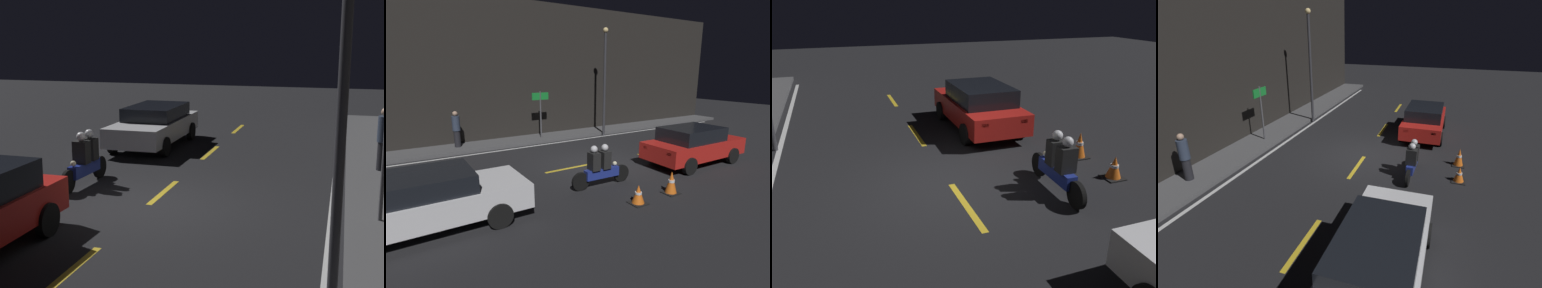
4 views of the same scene
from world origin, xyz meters
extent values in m
plane|color=black|center=(0.00, 0.00, 0.00)|extent=(56.00, 56.00, 0.00)
cube|color=gold|center=(-10.00, 0.00, 0.00)|extent=(2.00, 0.14, 0.01)
cube|color=gold|center=(-5.50, 0.00, 0.00)|extent=(2.00, 0.14, 0.01)
cube|color=gold|center=(-1.00, 0.00, 0.00)|extent=(2.00, 0.14, 0.01)
cube|color=gold|center=(3.50, 0.00, 0.00)|extent=(2.00, 0.14, 0.01)
cube|color=silver|center=(0.00, 3.87, 0.00)|extent=(25.20, 0.14, 0.01)
cube|color=silver|center=(-6.00, -2.05, 0.61)|extent=(4.56, 1.77, 0.61)
cube|color=black|center=(-6.23, -2.05, 1.13)|extent=(2.51, 1.59, 0.43)
cube|color=red|center=(-8.25, -1.47, 0.76)|extent=(0.06, 0.20, 0.10)
cube|color=red|center=(-8.25, -2.62, 0.76)|extent=(0.06, 0.20, 0.10)
cylinder|color=black|center=(-4.59, -1.19, 0.30)|extent=(0.61, 0.18, 0.61)
cylinder|color=black|center=(-4.59, -2.91, 0.30)|extent=(0.61, 0.18, 0.61)
cylinder|color=black|center=(-7.41, -1.19, 0.30)|extent=(0.61, 0.18, 0.61)
cylinder|color=black|center=(-7.41, -2.91, 0.30)|extent=(0.61, 0.18, 0.61)
cube|color=red|center=(1.48, -1.42, 0.79)|extent=(0.06, 0.20, 0.10)
cube|color=red|center=(1.47, -2.57, 0.79)|extent=(0.06, 0.20, 0.10)
cylinder|color=black|center=(2.23, -1.14, 0.31)|extent=(0.63, 0.19, 0.63)
cylinder|color=black|center=(-0.24, -2.09, 0.29)|extent=(0.57, 0.10, 0.57)
cylinder|color=black|center=(-1.80, -2.03, 0.29)|extent=(0.57, 0.12, 0.57)
cube|color=navy|center=(-1.02, -2.06, 0.44)|extent=(1.20, 0.29, 0.30)
sphere|color=#F2EABF|center=(-0.52, -2.08, 0.67)|extent=(0.14, 0.14, 0.14)
cube|color=black|center=(-0.92, -2.06, 0.86)|extent=(0.29, 0.37, 0.55)
sphere|color=silver|center=(-0.92, -2.06, 1.25)|extent=(0.22, 0.22, 0.22)
cube|color=black|center=(-1.32, -2.05, 0.86)|extent=(0.29, 0.37, 0.55)
sphere|color=silver|center=(-1.32, -2.05, 1.25)|extent=(0.22, 0.22, 0.22)
cube|color=black|center=(-0.96, -3.66, 0.01)|extent=(0.45, 0.45, 0.03)
cone|color=orange|center=(-0.96, -3.66, 0.29)|extent=(0.35, 0.35, 0.51)
cylinder|color=white|center=(-0.96, -3.66, 0.31)|extent=(0.19, 0.19, 0.06)
cylinder|color=black|center=(-3.99, 5.02, 0.54)|extent=(0.28, 0.28, 0.76)
cylinder|color=#2D384C|center=(-3.99, 5.02, 1.25)|extent=(0.34, 0.34, 0.67)
cylinder|color=#4C4C51|center=(0.11, 4.76, 1.36)|extent=(0.08, 0.08, 2.40)
cylinder|color=#333338|center=(3.59, 3.97, 2.75)|extent=(0.14, 0.14, 5.50)
camera|label=1|loc=(10.46, 4.00, 3.64)|focal=50.00mm
camera|label=2|loc=(-6.44, -9.24, 3.58)|focal=28.00mm
camera|label=3|loc=(-7.21, 2.27, 3.91)|focal=35.00mm
camera|label=4|loc=(-10.77, -3.00, 5.09)|focal=28.00mm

